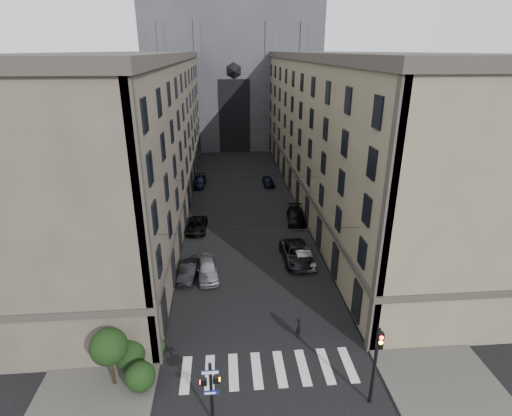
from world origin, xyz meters
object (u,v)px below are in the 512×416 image
object	(u,v)px
car_right_midfar	(296,216)
pedestrian	(299,327)
car_right_far	(268,181)
gothic_tower	(232,57)
pedestrian_signal_left	(211,388)
car_right_near	(303,258)
car_left_far	(199,182)
traffic_light_right	(376,358)
car_left_near	(207,269)
car_left_midnear	(189,272)
car_right_midnear	(296,254)
car_left_midfar	(197,225)

from	to	relation	value
car_right_midfar	pedestrian	distance (m)	20.57
car_right_far	gothic_tower	bearing A→B (deg)	94.58
pedestrian_signal_left	car_right_near	distance (m)	18.79
gothic_tower	car_right_near	world-z (taller)	gothic_tower
car_left_far	car_right_far	xyz separation A→B (m)	(10.40, -0.60, -0.04)
traffic_light_right	pedestrian_signal_left	bearing A→B (deg)	-177.36
traffic_light_right	car_left_far	distance (m)	42.67
pedestrian	car_left_near	bearing A→B (deg)	46.23
pedestrian_signal_left	pedestrian	size ratio (longest dim) A/B	2.44
car_right_near	traffic_light_right	bearing A→B (deg)	-92.44
traffic_light_right	car_right_far	world-z (taller)	traffic_light_right
car_left_far	car_right_near	bearing A→B (deg)	-60.71
traffic_light_right	car_right_near	size ratio (longest dim) A/B	1.27
car_left_midnear	car_right_midfar	bearing A→B (deg)	52.67
traffic_light_right	car_right_midfar	distance (m)	26.49
traffic_light_right	car_left_midnear	xyz separation A→B (m)	(-11.45, 14.66, -2.62)
car_right_midfar	pedestrian	world-z (taller)	pedestrian
gothic_tower	pedestrian_signal_left	bearing A→B (deg)	-92.74
pedestrian_signal_left	car_right_midfar	xyz separation A→B (m)	(9.45, 26.78, -1.58)
car_left_midnear	car_right_midnear	size ratio (longest dim) A/B	0.71
car_left_midfar	car_right_midfar	world-z (taller)	car_right_midfar
pedestrian_signal_left	car_left_near	xyz separation A→B (m)	(-0.69, 15.23, -1.51)
car_left_far	car_right_midnear	xyz separation A→B (m)	(10.50, -23.97, 0.10)
pedestrian_signal_left	car_right_far	xyz separation A→B (m)	(7.71, 40.74, -1.67)
car_right_near	car_right_midfar	bearing A→B (deg)	78.67
gothic_tower	pedestrian	xyz separation A→B (m)	(2.51, -66.96, -16.98)
pedestrian	traffic_light_right	bearing A→B (deg)	-144.30
gothic_tower	pedestrian	size ratio (longest dim) A/B	35.35
car_left_near	car_right_midfar	bearing A→B (deg)	42.67
gothic_tower	traffic_light_right	distance (m)	74.67
pedestrian	car_left_midnear	bearing A→B (deg)	52.95
car_left_far	pedestrian	size ratio (longest dim) A/B	2.91
gothic_tower	car_left_far	distance (m)	36.91
car_left_midnear	car_left_midfar	distance (m)	10.11
pedestrian_signal_left	car_right_near	xyz separation A→B (m)	(8.35, 16.75, -1.65)
traffic_light_right	car_left_near	world-z (taller)	traffic_light_right
car_left_midnear	car_right_near	size ratio (longest dim) A/B	0.99
car_right_near	car_left_near	bearing A→B (deg)	-175.56
traffic_light_right	pedestrian	world-z (taller)	traffic_light_right
traffic_light_right	car_right_midfar	size ratio (longest dim) A/B	1.02
car_left_far	car_right_midfar	xyz separation A→B (m)	(12.14, -14.56, 0.05)
car_left_midfar	car_right_midnear	world-z (taller)	car_right_midnear
car_left_midfar	car_left_near	bearing A→B (deg)	-78.76
car_left_near	car_right_far	world-z (taller)	car_left_near
pedestrian_signal_left	car_left_far	world-z (taller)	pedestrian_signal_left
car_right_near	car_right_midnear	xyz separation A→B (m)	(-0.54, 0.62, 0.12)
gothic_tower	traffic_light_right	bearing A→B (deg)	-85.62
car_right_midfar	car_left_near	bearing A→B (deg)	-125.06
car_right_near	car_right_far	world-z (taller)	car_right_near
car_right_near	car_right_midfar	size ratio (longest dim) A/B	0.80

